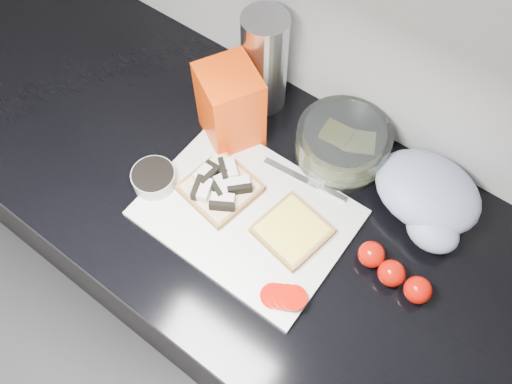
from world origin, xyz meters
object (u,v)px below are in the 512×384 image
glass_bowl (342,144)px  bread_bag (230,107)px  steel_canister (264,63)px  cutting_board (247,213)px

glass_bowl → bread_bag: 0.25m
glass_bowl → steel_canister: 0.24m
glass_bowl → steel_canister: steel_canister is taller
bread_bag → steel_canister: steel_canister is taller
cutting_board → bread_bag: (-0.15, 0.14, 0.09)m
glass_bowl → cutting_board: bearing=-107.4°
cutting_board → steel_canister: bearing=119.7°
cutting_board → glass_bowl: 0.25m
cutting_board → bread_bag: bread_bag is taller
steel_canister → cutting_board: bearing=-60.3°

